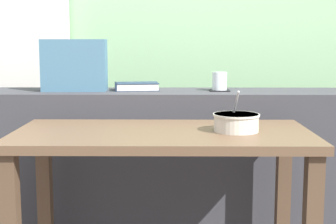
{
  "coord_description": "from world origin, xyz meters",
  "views": [
    {
      "loc": [
        -0.01,
        -2.0,
        1.1
      ],
      "look_at": [
        -0.03,
        0.33,
        0.76
      ],
      "focal_mm": 53.96,
      "sensor_mm": 36.0,
      "label": 1
    }
  ],
  "objects_px": {
    "juice_glass": "(220,82)",
    "soup_bowl": "(236,123)",
    "closed_book": "(136,86)",
    "throw_pillow": "(75,65)",
    "breakfast_table": "(162,162)",
    "coaster_square": "(219,90)"
  },
  "relations": [
    {
      "from": "closed_book",
      "to": "soup_bowl",
      "type": "bearing_deg",
      "value": -54.47
    },
    {
      "from": "closed_book",
      "to": "soup_bowl",
      "type": "relative_size",
      "value": 1.29
    },
    {
      "from": "soup_bowl",
      "to": "juice_glass",
      "type": "bearing_deg",
      "value": 91.44
    },
    {
      "from": "breakfast_table",
      "to": "juice_glass",
      "type": "bearing_deg",
      "value": 64.13
    },
    {
      "from": "throw_pillow",
      "to": "soup_bowl",
      "type": "distance_m",
      "value": 0.97
    },
    {
      "from": "juice_glass",
      "to": "throw_pillow",
      "type": "bearing_deg",
      "value": -179.96
    },
    {
      "from": "closed_book",
      "to": "throw_pillow",
      "type": "height_order",
      "value": "throw_pillow"
    },
    {
      "from": "breakfast_table",
      "to": "coaster_square",
      "type": "xyz_separation_m",
      "value": [
        0.28,
        0.57,
        0.23
      ]
    },
    {
      "from": "throw_pillow",
      "to": "coaster_square",
      "type": "bearing_deg",
      "value": 0.04
    },
    {
      "from": "coaster_square",
      "to": "closed_book",
      "type": "height_order",
      "value": "closed_book"
    },
    {
      "from": "breakfast_table",
      "to": "soup_bowl",
      "type": "height_order",
      "value": "soup_bowl"
    },
    {
      "from": "breakfast_table",
      "to": "soup_bowl",
      "type": "relative_size",
      "value": 6.41
    },
    {
      "from": "breakfast_table",
      "to": "juice_glass",
      "type": "distance_m",
      "value": 0.69
    },
    {
      "from": "coaster_square",
      "to": "juice_glass",
      "type": "bearing_deg",
      "value": -90.0
    },
    {
      "from": "breakfast_table",
      "to": "juice_glass",
      "type": "xyz_separation_m",
      "value": [
        0.28,
        0.57,
        0.27
      ]
    },
    {
      "from": "coaster_square",
      "to": "closed_book",
      "type": "bearing_deg",
      "value": 175.01
    },
    {
      "from": "juice_glass",
      "to": "soup_bowl",
      "type": "distance_m",
      "value": 0.59
    },
    {
      "from": "breakfast_table",
      "to": "throw_pillow",
      "type": "xyz_separation_m",
      "value": [
        -0.46,
        0.57,
        0.36
      ]
    },
    {
      "from": "breakfast_table",
      "to": "throw_pillow",
      "type": "height_order",
      "value": "throw_pillow"
    },
    {
      "from": "closed_book",
      "to": "throw_pillow",
      "type": "relative_size",
      "value": 0.75
    },
    {
      "from": "coaster_square",
      "to": "throw_pillow",
      "type": "xyz_separation_m",
      "value": [
        -0.73,
        -0.0,
        0.13
      ]
    },
    {
      "from": "breakfast_table",
      "to": "soup_bowl",
      "type": "bearing_deg",
      "value": -1.12
    }
  ]
}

